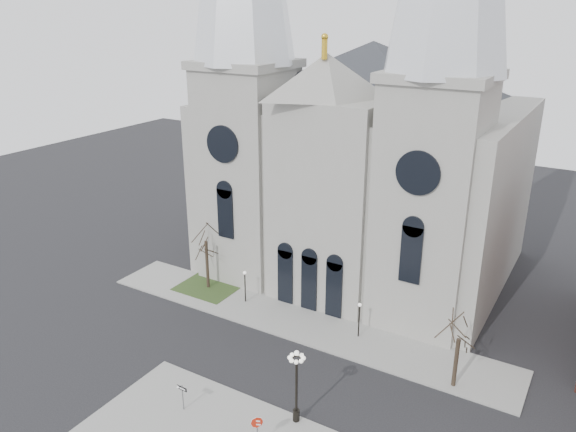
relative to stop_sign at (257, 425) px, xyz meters
The scene contains 11 objects.
ground 7.25m from the stop_sign, 145.52° to the left, with size 160.00×160.00×0.00m, color black.
sidewalk_far 16.14m from the stop_sign, 111.10° to the left, with size 40.00×6.00×0.14m, color gray.
grass_patch 23.23m from the stop_sign, 136.41° to the left, with size 6.00×5.00×0.18m, color #29411C.
cathedral 32.07m from the stop_sign, 102.15° to the left, with size 33.00×26.66×54.00m.
tree_left 23.45m from the stop_sign, 136.41° to the left, with size 3.20×3.20×7.50m.
tree_right 16.12m from the stop_sign, 54.56° to the left, with size 3.20×3.20×6.00m.
ped_lamp_left 19.44m from the stop_sign, 127.28° to the left, with size 0.32×0.32×3.26m.
ped_lamp_right 15.47m from the stop_sign, 89.16° to the left, with size 0.32×0.32×3.26m.
stop_sign is the anchor object (origin of this frame).
globe_lamp 4.03m from the stop_sign, 75.18° to the left, with size 1.54×1.54×5.68m.
one_way_sign 6.60m from the stop_sign, behind, with size 0.89×0.09×2.04m.
Camera 1 is at (22.42, -27.89, 27.17)m, focal length 35.00 mm.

